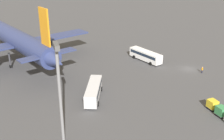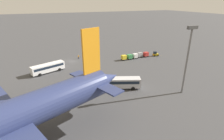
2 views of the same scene
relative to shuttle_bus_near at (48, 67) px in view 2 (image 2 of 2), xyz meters
name	(u,v)px [view 2 (image 2 of 2)]	position (x,y,z in m)	size (l,w,h in m)	color
ground_plane	(71,61)	(-9.38, -8.64, -1.82)	(600.00, 600.00, 0.00)	#424244
shuttle_bus_near	(48,67)	(0.00, 0.00, 0.00)	(11.32, 6.09, 3.02)	white
shuttle_bus_far	(120,82)	(-17.28, 20.12, 0.03)	(11.19, 6.49, 3.07)	silver
baggage_tug	(155,54)	(-44.81, -0.92, -0.88)	(2.56, 1.93, 2.10)	gold
worker_person	(79,57)	(-12.86, -10.42, -0.95)	(0.38, 0.38, 1.74)	#1E1E2D
cargo_cart_red	(146,54)	(-40.27, -1.56, -0.63)	(2.13, 1.84, 2.06)	#38383D
cargo_cart_grey	(140,55)	(-37.56, -2.11, -0.63)	(2.13, 1.84, 2.06)	#38383D
cargo_cart_white	(135,56)	(-34.85, -1.40, -0.63)	(2.13, 1.84, 2.06)	#38383D
cargo_cart_green	(130,57)	(-32.14, -1.30, -0.63)	(2.13, 1.84, 2.06)	#38383D
cargo_cart_yellow	(124,57)	(-29.43, -1.32, -0.63)	(2.13, 1.84, 2.06)	#38383D
light_pole	(188,54)	(-31.25, 28.88, 8.88)	(2.80, 0.70, 17.42)	slate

